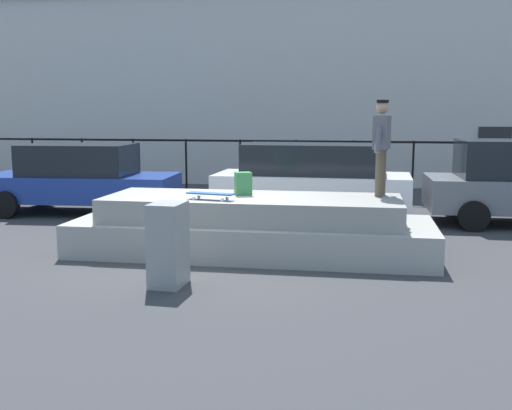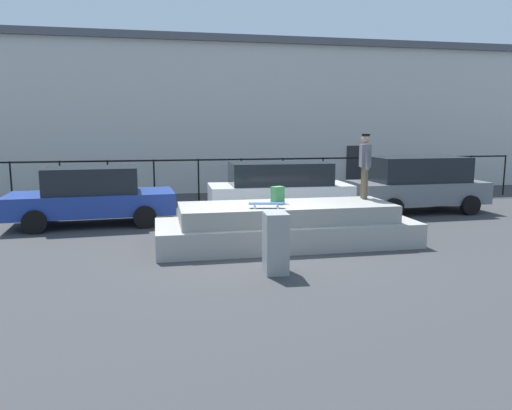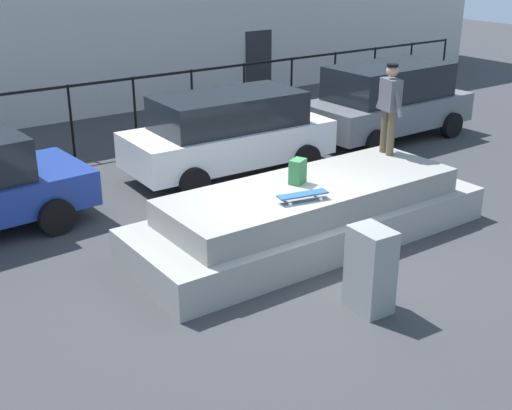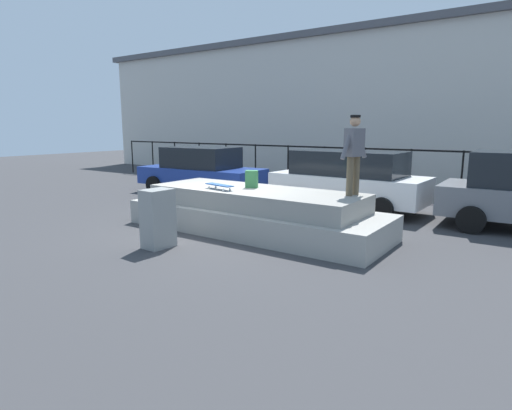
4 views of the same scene
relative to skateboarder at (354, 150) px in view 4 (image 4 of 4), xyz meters
The scene contains 10 objects.
ground_plane 3.63m from the skateboarder, 163.36° to the right, with size 60.00×60.00×0.00m, color #38383A.
concrete_ledge 2.70m from the skateboarder, 167.78° to the right, with size 6.25×2.17×1.00m.
skateboarder is the anchor object (origin of this frame).
skateboard 3.11m from the skateboarder, 160.48° to the right, with size 0.83×0.35×0.12m.
backpack 2.52m from the skateboarder, behind, with size 0.28×0.20×0.41m, color #33723F.
car_blue_sedan_near 7.82m from the skateboarder, 156.61° to the left, with size 4.75×2.35×1.69m.
car_white_hatchback_mid 3.64m from the skateboarder, 114.40° to the left, with size 4.48×2.16×1.74m.
utility_box 4.27m from the skateboarder, 138.08° to the right, with size 0.44×0.60×1.19m, color gray.
fence_row 6.97m from the skateboarder, 115.08° to the left, with size 24.06×0.06×1.69m.
warehouse_building 13.74m from the skateboarder, 102.39° to the left, with size 34.35×8.18×6.68m.
Camera 4 is at (6.37, -7.54, 2.44)m, focal length 29.79 mm.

